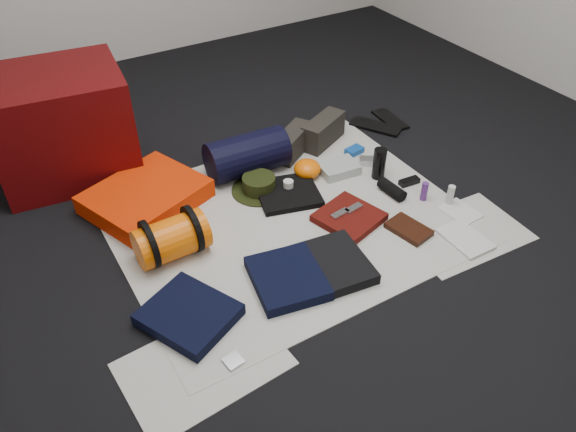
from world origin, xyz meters
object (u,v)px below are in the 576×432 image
compact_camera (368,161)px  water_bottle (379,164)px  stuff_sack (172,239)px  sleeping_pad (146,196)px  paperback_book (409,229)px  red_cabinet (62,125)px  navy_duffel (247,155)px

compact_camera → water_bottle: bearing=-69.8°
stuff_sack → water_bottle: (1.16, 0.01, -0.01)m
sleeping_pad → paperback_book: (0.98, -0.83, -0.03)m
red_cabinet → sleeping_pad: red_cabinet is taller
red_cabinet → navy_duffel: red_cabinet is taller
red_cabinet → paperback_book: bearing=-41.1°
sleeping_pad → navy_duffel: size_ratio=1.25×
stuff_sack → paperback_book: (1.00, -0.42, -0.08)m
red_cabinet → navy_duffel: size_ratio=1.57×
navy_duffel → red_cabinet: bearing=150.3°
water_bottle → navy_duffel: bearing=145.1°
navy_duffel → paperback_book: navy_duffel is taller
compact_camera → navy_duffel: bearing=-170.6°
water_bottle → compact_camera: 0.15m
stuff_sack → sleeping_pad: bearing=86.6°
stuff_sack → water_bottle: stuff_sack is taller
red_cabinet → compact_camera: (1.39, -0.79, -0.25)m
navy_duffel → paperback_book: bearing=-59.9°
water_bottle → paperback_book: size_ratio=0.86×
navy_duffel → water_bottle: (0.57, -0.40, -0.03)m
red_cabinet → paperback_book: (1.21, -1.34, -0.26)m
red_cabinet → compact_camera: 1.62m
red_cabinet → water_bottle: bearing=-27.0°
paperback_book → red_cabinet: bearing=120.5°
compact_camera → paperback_book: compact_camera is taller
water_bottle → compact_camera: size_ratio=1.81×
water_bottle → paperback_book: water_bottle is taller
red_cabinet → compact_camera: red_cabinet is taller
sleeping_pad → red_cabinet: bearing=114.5°
paperback_book → sleeping_pad: bearing=128.0°
stuff_sack → red_cabinet: bearing=102.6°
navy_duffel → compact_camera: (0.60, -0.27, -0.09)m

